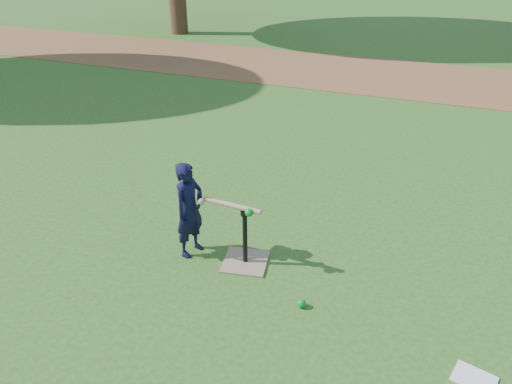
% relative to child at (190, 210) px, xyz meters
% --- Properties ---
extents(ground, '(80.00, 80.00, 0.00)m').
position_rel_child_xyz_m(ground, '(0.56, -0.23, -0.50)').
color(ground, '#285116').
rests_on(ground, ground).
extents(dirt_strip, '(24.00, 3.00, 0.01)m').
position_rel_child_xyz_m(dirt_strip, '(0.56, 7.27, -0.49)').
color(dirt_strip, brown).
rests_on(dirt_strip, ground).
extents(child, '(0.31, 0.41, 1.00)m').
position_rel_child_xyz_m(child, '(0.00, 0.00, 0.00)').
color(child, black).
rests_on(child, ground).
extents(wiffle_ball_ground, '(0.08, 0.08, 0.08)m').
position_rel_child_xyz_m(wiffle_ball_ground, '(1.28, -0.41, -0.46)').
color(wiffle_ball_ground, '#0C851F').
rests_on(wiffle_ball_ground, ground).
extents(clipboard, '(0.35, 0.30, 0.01)m').
position_rel_child_xyz_m(clipboard, '(2.71, -0.71, -0.49)').
color(clipboard, silver).
rests_on(clipboard, ground).
extents(batting_tee, '(0.50, 0.50, 0.61)m').
position_rel_child_xyz_m(batting_tee, '(0.58, 0.02, -0.39)').
color(batting_tee, '#8D7659').
rests_on(batting_tee, ground).
extents(swing_action, '(0.63, 0.14, 0.08)m').
position_rel_child_xyz_m(swing_action, '(0.47, -0.02, 0.15)').
color(swing_action, tan).
rests_on(swing_action, ground).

